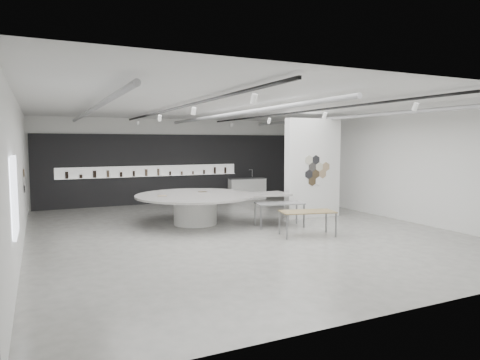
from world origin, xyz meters
name	(u,v)px	position (x,y,z in m)	size (l,w,h in m)	color
room	(235,164)	(-0.09, 0.00, 2.07)	(12.02, 14.02, 3.82)	#9D9C94
back_wall_display	(172,169)	(-0.08, 6.93, 1.54)	(11.80, 0.27, 3.10)	black
partition_column	(313,168)	(3.50, 1.00, 1.80)	(2.20, 0.38, 3.60)	white
display_island	(198,205)	(-0.77, 1.51, 0.66)	(5.22, 4.27, 1.02)	white
sample_table_wood	(307,213)	(1.52, -1.60, 0.68)	(1.70, 1.13, 0.73)	olive
sample_table_stone	(279,205)	(1.48, -0.05, 0.72)	(1.66, 1.07, 0.79)	slate
kitchen_counter	(247,189)	(3.54, 6.52, 0.51)	(1.87, 0.91, 1.42)	white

